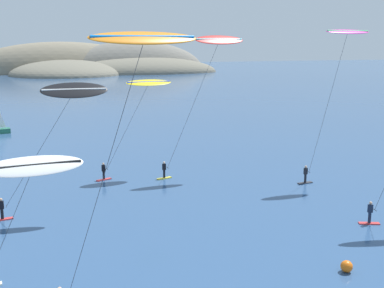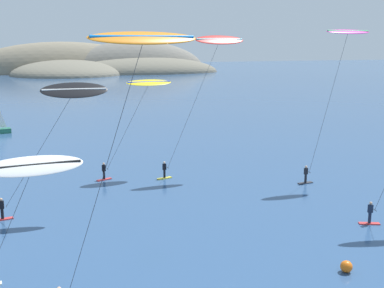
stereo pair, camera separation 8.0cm
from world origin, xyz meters
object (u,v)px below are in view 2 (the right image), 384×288
at_px(kitesurfer_white, 29,174).
at_px(kitesurfer_orange, 135,66).
at_px(marker_buoy, 346,267).
at_px(kitesurfer_red, 215,51).
at_px(kitesurfer_magenta, 343,48).
at_px(kitesurfer_yellow, 145,90).
at_px(kitesurfer_black, 69,99).

height_order(kitesurfer_white, kitesurfer_orange, kitesurfer_orange).
relative_size(kitesurfer_orange, marker_buoy, 19.41).
bearing_deg(kitesurfer_red, kitesurfer_magenta, -30.78).
relative_size(kitesurfer_white, kitesurfer_orange, 0.51).
height_order(kitesurfer_yellow, kitesurfer_white, kitesurfer_yellow).
distance_m(kitesurfer_orange, kitesurfer_magenta, 27.58).
xyz_separation_m(kitesurfer_black, kitesurfer_magenta, (24.60, 1.47, 3.62)).
distance_m(kitesurfer_magenta, marker_buoy, 23.01).
xyz_separation_m(kitesurfer_red, kitesurfer_black, (-14.44, -7.53, -3.34)).
bearing_deg(kitesurfer_orange, kitesurfer_magenta, 35.10).
xyz_separation_m(kitesurfer_magenta, marker_buoy, (-10.58, -16.42, -12.16)).
bearing_deg(kitesurfer_red, kitesurfer_white, -134.87).
distance_m(kitesurfer_white, marker_buoy, 18.61).
bearing_deg(kitesurfer_red, kitesurfer_orange, -119.49).
relative_size(kitesurfer_orange, kitesurfer_magenta, 0.95).
relative_size(kitesurfer_white, kitesurfer_magenta, 0.49).
height_order(kitesurfer_yellow, kitesurfer_black, kitesurfer_black).
bearing_deg(kitesurfer_yellow, kitesurfer_magenta, -24.43).
bearing_deg(kitesurfer_black, kitesurfer_magenta, 3.43).
xyz_separation_m(kitesurfer_orange, marker_buoy, (11.97, -0.57, -11.61)).
bearing_deg(kitesurfer_magenta, kitesurfer_red, 149.22).
relative_size(kitesurfer_white, kitesurfer_black, 0.69).
xyz_separation_m(kitesurfer_white, kitesurfer_magenta, (27.59, 11.45, 6.47)).
distance_m(kitesurfer_red, kitesurfer_black, 16.62).
bearing_deg(kitesurfer_black, marker_buoy, -46.84).
xyz_separation_m(kitesurfer_black, marker_buoy, (14.02, -14.95, -8.54)).
relative_size(kitesurfer_yellow, marker_buoy, 13.63).
bearing_deg(kitesurfer_yellow, marker_buoy, -75.62).
relative_size(kitesurfer_yellow, kitesurfer_white, 1.36).
xyz_separation_m(kitesurfer_yellow, kitesurfer_black, (-7.86, -9.08, 0.39)).
xyz_separation_m(kitesurfer_white, kitesurfer_black, (2.98, 9.97, 2.85)).
bearing_deg(kitesurfer_white, marker_buoy, -16.30).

